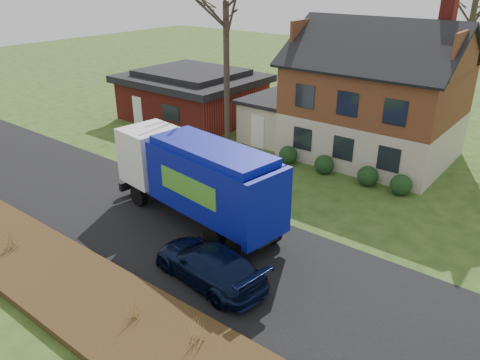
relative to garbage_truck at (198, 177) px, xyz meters
The scene contains 11 objects.
ground 2.60m from the garbage_truck, 68.83° to the right, with size 120.00×120.00×0.00m, color #2A4517.
road 2.59m from the garbage_truck, 68.83° to the right, with size 80.00×7.00×0.02m, color black.
mulch_verge 6.86m from the garbage_truck, 85.88° to the right, with size 80.00×3.50×0.30m, color #322010.
main_house 12.97m from the garbage_truck, 81.23° to the left, with size 12.95×8.95×9.26m.
ranch_house 16.50m from the garbage_truck, 134.37° to the left, with size 9.80×8.20×3.70m.
garbage_truck is the anchor object (origin of this frame).
silver_sedan 6.58m from the garbage_truck, 142.61° to the left, with size 1.54×4.41×1.45m, color #B4B7BC.
navy_wagon 4.70m from the garbage_truck, 42.69° to the right, with size 1.98×4.88×1.42m, color black.
grass_clump_west 7.95m from the garbage_truck, 122.04° to the right, with size 0.35×0.29×0.93m.
grass_clump_mid 7.03m from the garbage_truck, 64.79° to the right, with size 0.32×0.26×0.90m.
grass_clump_east 7.89m from the garbage_truck, 47.89° to the right, with size 0.32×0.26×0.80m.
Camera 1 is at (12.49, -12.28, 10.48)m, focal length 35.00 mm.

